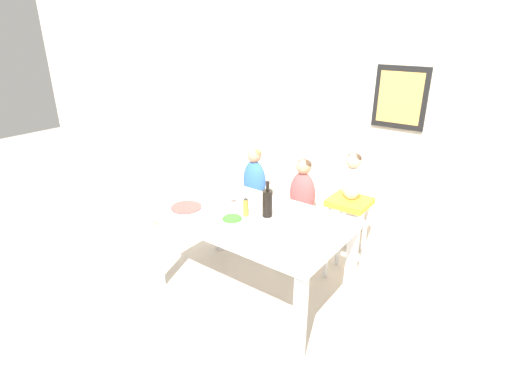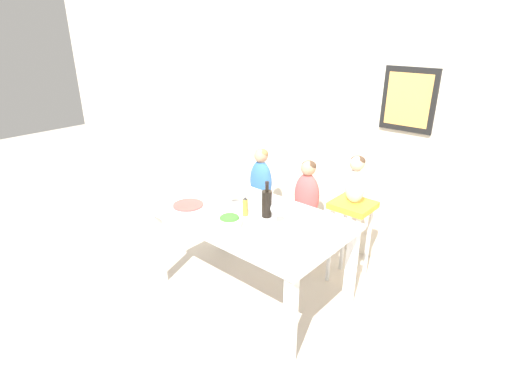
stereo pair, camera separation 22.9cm
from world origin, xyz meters
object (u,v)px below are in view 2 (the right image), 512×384
person_child_center (307,190)px  salad_bowl_large (230,221)px  chair_right_highchair (351,222)px  paper_towel_roll (225,197)px  wine_bottle (267,203)px  dinner_plate_back_left (234,194)px  wine_glass_near (276,209)px  chair_far_left (261,208)px  person_baby_right (356,178)px  person_child_left (261,176)px  chair_far_center (305,224)px  dinner_plate_front_left (188,205)px

person_child_center → salad_bowl_large: size_ratio=3.17×
chair_right_highchair → paper_towel_roll: bearing=-132.1°
chair_right_highchair → wine_bottle: size_ratio=2.60×
person_child_center → dinner_plate_back_left: person_child_center is taller
paper_towel_roll → wine_glass_near: bearing=12.5°
chair_far_left → person_baby_right: 1.16m
chair_right_highchair → salad_bowl_large: size_ratio=4.43×
person_baby_right → salad_bowl_large: bearing=-118.1°
wine_bottle → wine_glass_near: size_ratio=1.65×
chair_right_highchair → person_child_left: bearing=180.0°
chair_far_center → dinner_plate_front_left: dinner_plate_front_left is taller
chair_far_left → person_child_center: size_ratio=0.88×
person_child_left → paper_towel_roll: person_child_left is taller
chair_right_highchair → dinner_plate_front_left: 1.37m
wine_bottle → wine_glass_near: bearing=-24.9°
paper_towel_roll → chair_far_center: bearing=72.2°
chair_far_center → wine_bottle: bearing=-85.8°
person_baby_right → dinner_plate_front_left: person_baby_right is taller
chair_right_highchair → person_child_left: size_ratio=1.40×
person_child_center → salad_bowl_large: 0.94m
chair_right_highchair → wine_bottle: bearing=-123.4°
chair_right_highchair → wine_glass_near: 0.79m
chair_far_left → chair_far_center: 0.54m
paper_towel_roll → dinner_plate_front_left: 0.36m
person_baby_right → chair_far_center: bearing=-179.9°
chair_far_center → dinner_plate_back_left: dinner_plate_back_left is taller
chair_far_center → paper_towel_roll: size_ratio=1.81×
chair_far_center → dinner_plate_front_left: size_ratio=1.91×
chair_far_center → chair_right_highchair: chair_right_highchair is taller
paper_towel_roll → salad_bowl_large: 0.27m
wine_bottle → paper_towel_roll: 0.34m
paper_towel_roll → salad_bowl_large: bearing=-37.3°
person_child_center → wine_bottle: (0.05, -0.62, 0.10)m
chair_right_highchair → dinner_plate_front_left: bearing=-139.0°
salad_bowl_large → chair_far_left: bearing=117.9°
wine_bottle → salad_bowl_large: bearing=-106.2°
chair_far_center → salad_bowl_large: size_ratio=2.79×
wine_glass_near → salad_bowl_large: bearing=-132.3°
paper_towel_roll → dinner_plate_front_left: paper_towel_roll is taller
chair_right_highchair → wine_glass_near: size_ratio=4.30×
salad_bowl_large → dinner_plate_front_left: size_ratio=0.68×
chair_far_left → chair_right_highchair: bearing=0.0°
wine_bottle → wine_glass_near: (0.14, -0.06, 0.01)m
person_child_left → person_baby_right: bearing=0.0°
chair_far_left → dinner_plate_back_left: bearing=-77.7°
person_baby_right → wine_glass_near: (-0.27, -0.69, -0.12)m
chair_far_left → person_child_left: 0.35m
chair_right_highchair → dinner_plate_front_left: (-1.03, -0.90, 0.16)m
person_baby_right → wine_glass_near: person_baby_right is taller
chair_right_highchair → dinner_plate_back_left: bearing=-151.7°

